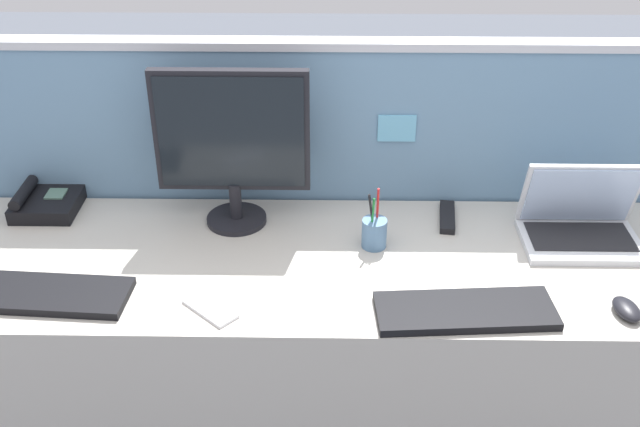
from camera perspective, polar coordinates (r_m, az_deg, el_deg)
The scene contains 11 objects.
desk at distance 2.34m, azimuth -0.02°, elevation -11.16°, with size 2.12×0.66×0.76m, color #ADA89E.
cubicle_divider at distance 2.49m, azimuth 0.12°, elevation -0.99°, with size 2.41×0.08×1.26m.
desktop_monitor at distance 2.17m, azimuth -6.65°, elevation 5.52°, with size 0.44×0.18×0.48m.
laptop at distance 2.29m, azimuth 19.01°, elevation -0.51°, with size 0.33×0.23×0.23m.
desk_phone at distance 2.47m, azimuth -20.02°, elevation 0.76°, with size 0.19×0.18×0.08m.
keyboard_main at distance 2.09m, azimuth -20.13°, elevation -5.72°, with size 0.44×0.16×0.02m, color black.
keyboard_spare at distance 1.94m, azimuth 10.89°, elevation -7.21°, with size 0.45×0.16×0.02m, color black.
computer_mouse_right_hand at distance 2.05m, azimuth 22.09°, elevation -6.69°, with size 0.06×0.10×0.03m, color black.
pen_cup at distance 2.15m, azimuth 4.10°, elevation -1.43°, with size 0.07×0.07×0.18m.
cell_phone_white_slab at distance 1.94m, azimuth -8.26°, elevation -7.11°, with size 0.06×0.15×0.01m, color silver.
tv_remote at distance 2.31m, azimuth 9.56°, elevation -0.26°, with size 0.04×0.17×0.02m, color black.
Camera 1 is at (0.03, -1.74, 1.95)m, focal length 42.50 mm.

